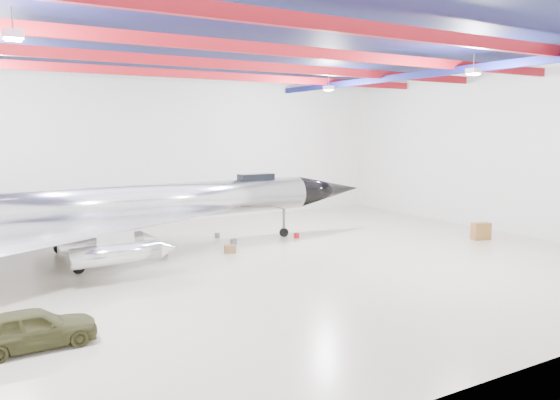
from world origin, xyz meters
TOP-DOWN VIEW (x-y plane):
  - floor at (0.00, 0.00)m, footprint 40.00×40.00m
  - wall_back at (0.00, 15.00)m, footprint 40.00×0.00m
  - wall_right at (20.00, 0.00)m, footprint 0.00×30.00m
  - ceiling at (0.00, 0.00)m, footprint 40.00×40.00m
  - ceiling_structure at (0.00, 0.00)m, footprint 39.50×29.50m
  - jet_aircraft at (-3.05, 5.27)m, footprint 28.71×16.76m
  - jeep at (-9.96, -6.19)m, footprint 3.92×1.66m
  - desk at (16.54, -1.55)m, footprint 1.27×0.85m
  - crate_ply at (-2.26, 4.41)m, footprint 0.66×0.60m
  - toolbox_red at (-4.15, 9.69)m, footprint 0.48×0.43m
  - engine_drum at (2.32, 4.87)m, footprint 0.47×0.47m
  - crate_small at (-5.35, 5.15)m, footprint 0.42×0.34m
  - tool_chest at (6.75, 4.79)m, footprint 0.41×0.41m
  - oil_barrel at (1.23, 3.04)m, footprint 0.74×0.65m
  - spares_box at (2.39, 7.46)m, footprint 0.39×0.39m

SIDE VIEW (x-z plane):
  - floor at x=0.00m, z-range 0.00..0.00m
  - toolbox_red at x=-4.15m, z-range 0.00..0.28m
  - crate_small at x=-5.35m, z-range 0.00..0.28m
  - spares_box at x=2.39m, z-range 0.00..0.31m
  - tool_chest at x=6.75m, z-range 0.00..0.32m
  - engine_drum at x=2.32m, z-range 0.00..0.37m
  - crate_ply at x=-2.26m, z-range 0.00..0.38m
  - oil_barrel at x=1.23m, z-range 0.00..0.44m
  - desk at x=16.54m, z-range 0.00..1.07m
  - jeep at x=-9.96m, z-range 0.00..1.32m
  - jet_aircraft at x=-3.05m, z-range -1.35..6.49m
  - wall_back at x=0.00m, z-range -14.50..25.50m
  - wall_right at x=20.00m, z-range -9.50..20.50m
  - ceiling_structure at x=0.00m, z-range 9.79..10.86m
  - ceiling at x=0.00m, z-range 11.00..11.00m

